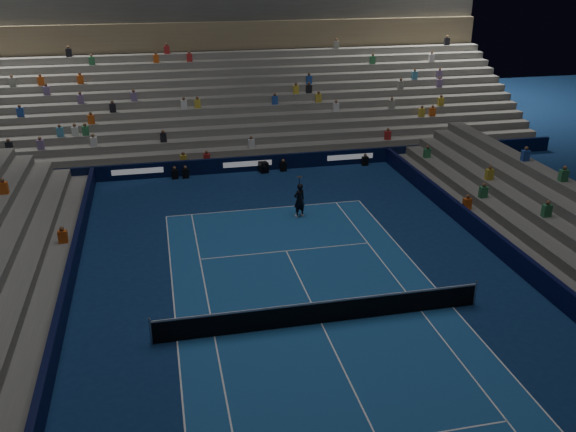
{
  "coord_description": "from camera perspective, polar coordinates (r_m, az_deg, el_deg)",
  "views": [
    {
      "loc": [
        -5.52,
        -19.24,
        13.03
      ],
      "look_at": [
        0.0,
        6.0,
        2.0
      ],
      "focal_mm": 38.08,
      "sensor_mm": 36.0,
      "label": 1
    }
  ],
  "objects": [
    {
      "name": "sponsor_barrier_west",
      "position": [
        23.34,
        -20.96,
        -11.1
      ],
      "size": [
        0.25,
        37.0,
        1.0
      ],
      "primitive_type": "cube",
      "color": "black",
      "rests_on": "ground"
    },
    {
      "name": "tennis_player",
      "position": [
        32.79,
        1.07,
        1.48
      ],
      "size": [
        0.81,
        0.67,
        1.89
      ],
      "primitive_type": "imported",
      "rotation": [
        0.0,
        0.0,
        3.52
      ],
      "color": "black",
      "rests_on": "ground"
    },
    {
      "name": "sponsor_barrier_east",
      "position": [
        27.55,
        23.12,
        -5.97
      ],
      "size": [
        0.25,
        37.0,
        1.0
      ],
      "primitive_type": "cube",
      "color": "black",
      "rests_on": "ground"
    },
    {
      "name": "tennis_net",
      "position": [
        23.62,
        3.15,
        -8.96
      ],
      "size": [
        12.9,
        0.1,
        1.1
      ],
      "color": "#B2B2B7",
      "rests_on": "ground"
    },
    {
      "name": "broadcast_camera",
      "position": [
        39.93,
        -2.31,
        4.58
      ],
      "size": [
        0.63,
        1.03,
        0.68
      ],
      "color": "black",
      "rests_on": "ground"
    },
    {
      "name": "sponsor_barrier_far",
      "position": [
        40.15,
        -3.83,
        4.88
      ],
      "size": [
        44.0,
        0.25,
        1.0
      ],
      "primitive_type": "cube",
      "color": "black",
      "rests_on": "ground"
    },
    {
      "name": "court_surface",
      "position": [
        23.89,
        3.12,
        -9.97
      ],
      "size": [
        10.97,
        23.77,
        0.01
      ],
      "primitive_type": "cube",
      "color": "#194D8C",
      "rests_on": "ground"
    },
    {
      "name": "ground",
      "position": [
        23.89,
        3.12,
        -9.98
      ],
      "size": [
        90.0,
        90.0,
        0.0
      ],
      "primitive_type": "plane",
      "color": "#0D244F",
      "rests_on": "ground"
    },
    {
      "name": "grandstand_main",
      "position": [
        48.44,
        -5.66,
        11.51
      ],
      "size": [
        44.0,
        15.2,
        11.2
      ],
      "color": "slate",
      "rests_on": "ground"
    }
  ]
}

